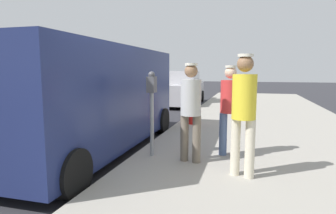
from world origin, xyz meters
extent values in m
plane|color=#2D2D33|center=(0.00, 0.00, 0.00)|extent=(80.00, 80.00, 0.00)
cube|color=#9E998E|center=(3.50, 0.00, 0.07)|extent=(5.00, 32.00, 0.15)
cylinder|color=gray|center=(1.35, 0.69, 0.72)|extent=(0.07, 0.07, 1.15)
cube|color=#4C4C51|center=(1.35, 0.69, 1.44)|extent=(0.14, 0.18, 0.28)
sphere|color=#47474C|center=(1.35, 0.69, 1.61)|extent=(0.12, 0.12, 0.12)
cylinder|color=#726656|center=(2.19, 0.52, 0.55)|extent=(0.14, 0.14, 0.79)
cylinder|color=#726656|center=(1.98, 0.56, 0.55)|extent=(0.14, 0.14, 0.79)
cylinder|color=#B7B7B7|center=(2.08, 0.54, 1.24)|extent=(0.34, 0.34, 0.60)
sphere|color=#8C6647|center=(2.08, 0.54, 1.68)|extent=(0.22, 0.22, 0.22)
cylinder|color=silver|center=(2.08, 0.54, 1.79)|extent=(0.20, 0.20, 0.04)
cylinder|color=beige|center=(3.05, 0.04, 0.57)|extent=(0.14, 0.14, 0.85)
cylinder|color=beige|center=(2.84, 0.12, 0.57)|extent=(0.14, 0.14, 0.85)
cylinder|color=yellow|center=(2.94, 0.08, 1.32)|extent=(0.34, 0.34, 0.64)
sphere|color=#8C6647|center=(2.94, 0.08, 1.78)|extent=(0.23, 0.23, 0.23)
cylinder|color=silver|center=(2.94, 0.08, 1.89)|extent=(0.22, 0.22, 0.04)
cylinder|color=#4C608C|center=(2.79, 1.15, 0.54)|extent=(0.14, 0.14, 0.78)
cylinder|color=#4C608C|center=(2.58, 1.08, 0.54)|extent=(0.14, 0.14, 0.78)
cylinder|color=red|center=(2.69, 1.12, 1.22)|extent=(0.34, 0.34, 0.58)
sphere|color=beige|center=(2.69, 1.12, 1.65)|extent=(0.21, 0.21, 0.21)
cylinder|color=silver|center=(2.69, 1.12, 1.75)|extent=(0.20, 0.20, 0.04)
cube|color=navy|center=(-0.15, 1.09, 1.17)|extent=(2.02, 5.21, 1.96)
cylinder|color=black|center=(0.81, -0.95, 0.34)|extent=(0.22, 0.68, 0.68)
cylinder|color=black|center=(0.79, 3.15, 0.34)|extent=(0.22, 0.68, 0.68)
cylinder|color=black|center=(-1.11, 3.14, 0.34)|extent=(0.22, 0.68, 0.68)
cube|color=#BCBCC1|center=(-0.26, 9.55, 0.61)|extent=(1.95, 4.45, 0.89)
cube|color=#BCBCC1|center=(-0.27, 9.77, 1.35)|extent=(1.66, 2.03, 0.60)
cylinder|color=black|center=(0.65, 7.93, 0.30)|extent=(0.24, 0.61, 0.60)
cylinder|color=black|center=(-1.07, 7.88, 0.30)|extent=(0.24, 0.61, 0.60)
cylinder|color=black|center=(0.55, 11.23, 0.30)|extent=(0.24, 0.61, 0.60)
cylinder|color=black|center=(-1.17, 11.18, 0.30)|extent=(0.24, 0.61, 0.60)
cylinder|color=red|center=(1.45, 3.92, 0.50)|extent=(0.24, 0.24, 0.70)
sphere|color=red|center=(1.45, 3.92, 0.91)|extent=(0.20, 0.20, 0.20)
camera|label=1|loc=(3.00, -4.09, 1.69)|focal=30.58mm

